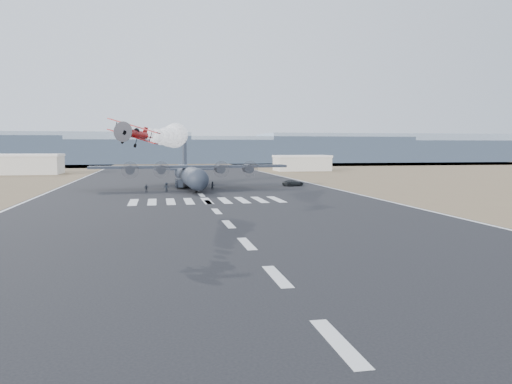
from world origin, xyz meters
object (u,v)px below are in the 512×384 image
object	(u,v)px
transport_aircraft	(190,173)
crew_e	(196,187)
crew_h	(166,187)
hangar_right	(302,163)
crew_a	(191,185)
support_vehicle	(293,183)
hangar_left	(23,164)
crew_d	(146,188)
aerobatic_biplane	(134,133)
crew_c	(166,187)
crew_b	(213,186)
crew_f	(196,186)
crew_g	(177,185)

from	to	relation	value
transport_aircraft	crew_e	world-z (taller)	transport_aircraft
transport_aircraft	crew_h	size ratio (longest dim) A/B	26.09
hangar_right	crew_e	bearing A→B (deg)	-119.43
crew_a	support_vehicle	bearing A→B (deg)	140.81
hangar_left	crew_d	size ratio (longest dim) A/B	15.72
aerobatic_biplane	crew_d	world-z (taller)	aerobatic_biplane
support_vehicle	crew_c	bearing A→B (deg)	93.93
hangar_left	aerobatic_biplane	size ratio (longest dim) A/B	4.46
crew_b	crew_h	distance (m)	9.86
hangar_left	crew_f	distance (m)	90.37
crew_f	support_vehicle	bearing A→B (deg)	52.18
aerobatic_biplane	crew_e	bearing A→B (deg)	91.06
crew_f	crew_d	bearing A→B (deg)	-130.53
crew_b	crew_d	bearing A→B (deg)	174.95
crew_c	crew_a	bearing A→B (deg)	-127.29
crew_c	crew_h	bearing A→B (deg)	-78.93
hangar_left	transport_aircraft	bearing A→B (deg)	-52.84
hangar_right	crew_e	size ratio (longest dim) A/B	11.41
aerobatic_biplane	support_vehicle	world-z (taller)	aerobatic_biplane
hangar_left	crew_e	distance (m)	92.99
crew_e	crew_h	size ratio (longest dim) A/B	1.10
aerobatic_biplane	crew_h	size ratio (longest dim) A/B	3.38
aerobatic_biplane	crew_f	xyz separation A→B (m)	(10.08, 51.84, -9.45)
aerobatic_biplane	crew_d	size ratio (longest dim) A/B	3.52
hangar_right	crew_d	bearing A→B (deg)	-124.57
crew_b	crew_d	xyz separation A→B (m)	(-13.62, -2.95, -0.10)
crew_h	crew_a	bearing A→B (deg)	176.23
transport_aircraft	support_vehicle	world-z (taller)	transport_aircraft
crew_f	crew_h	bearing A→B (deg)	-134.94
hangar_left	crew_f	xyz separation A→B (m)	(51.79, -74.02, -2.49)
hangar_right	crew_g	world-z (taller)	hangar_right
support_vehicle	crew_g	size ratio (longest dim) A/B	2.67
transport_aircraft	crew_d	world-z (taller)	transport_aircraft
crew_b	crew_d	size ratio (longest dim) A/B	1.13
aerobatic_biplane	hangar_left	bearing A→B (deg)	120.84
crew_d	crew_f	size ratio (longest dim) A/B	0.84
hangar_right	aerobatic_biplane	xyz separation A→B (m)	(-56.30, -130.85, 7.36)
crew_e	crew_f	size ratio (longest dim) A/B	0.97
hangar_right	crew_d	xyz separation A→B (m)	(-56.28, -81.66, -2.23)
crew_d	transport_aircraft	bearing A→B (deg)	-120.63
hangar_left	crew_b	xyz separation A→B (m)	(55.34, -73.71, -2.53)
hangar_left	crew_g	xyz separation A→B (m)	(47.87, -72.09, -2.47)
transport_aircraft	crew_f	bearing A→B (deg)	-84.87
hangar_left	aerobatic_biplane	world-z (taller)	aerobatic_biplane
crew_a	crew_h	bearing A→B (deg)	-21.95
crew_e	crew_f	distance (m)	3.36
crew_a	transport_aircraft	bearing A→B (deg)	-142.39
aerobatic_biplane	crew_g	distance (m)	54.93
hangar_right	crew_f	bearing A→B (deg)	-120.32
crew_d	crew_e	world-z (taller)	crew_e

